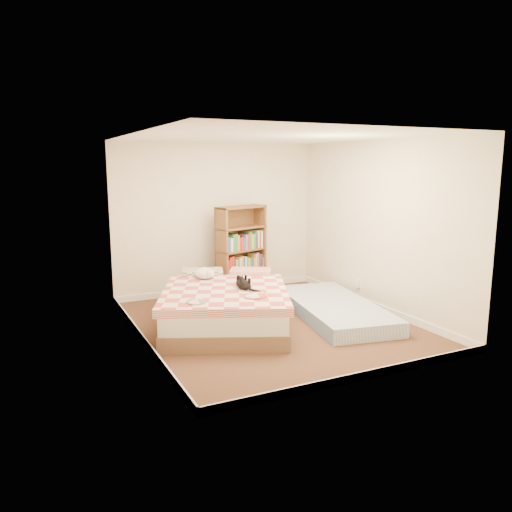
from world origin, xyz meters
name	(u,v)px	position (x,y,z in m)	size (l,w,h in m)	color
room	(272,237)	(0.00, 0.00, 1.20)	(3.51, 4.01, 2.51)	#4D3121
bed	(225,305)	(-0.56, 0.31, 0.27)	(2.28, 2.63, 0.59)	brown
bookshelf	(241,262)	(0.30, 1.70, 0.55)	(0.97, 0.56, 1.48)	brown
floor_mattress	(334,309)	(0.99, -0.04, 0.10)	(1.03, 2.28, 0.21)	#698DAF
black_cat	(243,284)	(-0.38, 0.10, 0.59)	(0.24, 0.61, 0.14)	black
white_dog	(205,273)	(-0.64, 0.85, 0.60)	(0.40, 0.41, 0.15)	white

